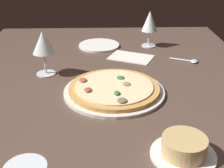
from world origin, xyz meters
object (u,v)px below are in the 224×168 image
at_px(ramekin_on_saucer, 184,148).
at_px(spoon, 190,61).
at_px(side_plate, 99,45).
at_px(wine_glass_near, 43,44).
at_px(wine_glass_far, 150,22).
at_px(pizza_main, 114,90).
at_px(paper_menu, 131,57).

height_order(ramekin_on_saucer, spoon, ramekin_on_saucer).
bearing_deg(spoon, side_plate, -118.78).
bearing_deg(ramekin_on_saucer, wine_glass_near, -140.67).
bearing_deg(wine_glass_near, wine_glass_far, 125.62).
distance_m(pizza_main, ramekin_on_saucer, 0.35).
height_order(wine_glass_near, side_plate, wine_glass_near).
relative_size(pizza_main, paper_menu, 1.89).
xyz_separation_m(ramekin_on_saucer, wine_glass_near, (-0.47, -0.39, 0.09)).
bearing_deg(spoon, ramekin_on_saucer, -16.31).
bearing_deg(side_plate, paper_menu, 42.01).
relative_size(wine_glass_near, side_plate, 0.88).
xyz_separation_m(ramekin_on_saucer, side_plate, (-0.77, -0.20, -0.02)).
bearing_deg(pizza_main, spoon, 129.21).
height_order(wine_glass_far, spoon, wine_glass_far).
bearing_deg(side_plate, wine_glass_far, 89.06).
xyz_separation_m(ramekin_on_saucer, wine_glass_far, (-0.77, 0.03, 0.09)).
height_order(ramekin_on_saucer, paper_menu, ramekin_on_saucer).
bearing_deg(ramekin_on_saucer, side_plate, -165.73).
bearing_deg(side_plate, spoon, 61.22).
bearing_deg(spoon, paper_menu, -102.96).
bearing_deg(wine_glass_far, spoon, 35.56).
xyz_separation_m(wine_glass_near, side_plate, (-0.30, 0.19, -0.11)).
distance_m(pizza_main, paper_menu, 0.32).
relative_size(wine_glass_far, spoon, 1.42).
distance_m(pizza_main, side_plate, 0.46).
relative_size(wine_glass_far, side_plate, 0.88).
bearing_deg(ramekin_on_saucer, pizza_main, -155.28).
xyz_separation_m(ramekin_on_saucer, spoon, (-0.57, 0.17, -0.02)).
distance_m(side_plate, paper_menu, 0.20).
bearing_deg(wine_glass_near, spoon, 100.27).
relative_size(pizza_main, side_plate, 1.77).
bearing_deg(pizza_main, ramekin_on_saucer, 24.72).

